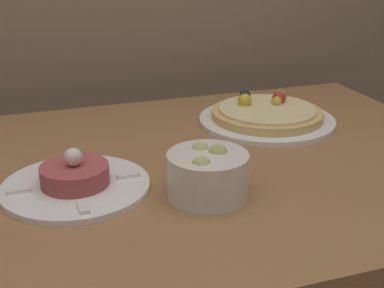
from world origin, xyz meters
TOP-DOWN VIEW (x-y plane):
  - dining_table at (0.00, 0.40)m, footprint 1.33×0.81m
  - pizza_plate at (0.32, 0.57)m, footprint 0.31×0.31m
  - tartare_plate at (-0.13, 0.36)m, footprint 0.25×0.25m
  - small_bowl at (0.07, 0.26)m, footprint 0.13×0.13m

SIDE VIEW (x-z plane):
  - dining_table at x=0.00m, z-range 0.29..1.06m
  - tartare_plate at x=-0.13m, z-range 0.75..0.83m
  - pizza_plate at x=0.32m, z-range 0.76..0.82m
  - small_bowl at x=0.07m, z-range 0.77..0.86m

